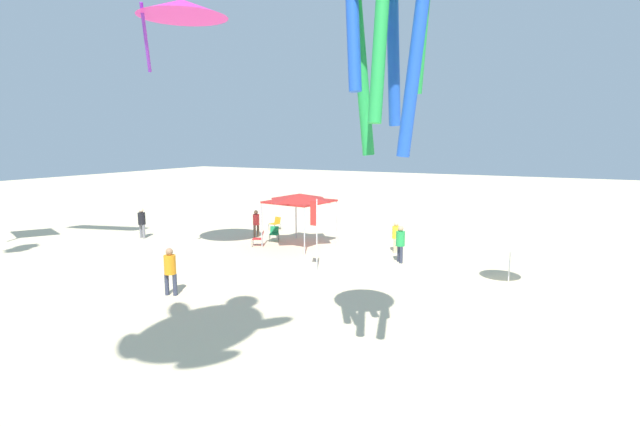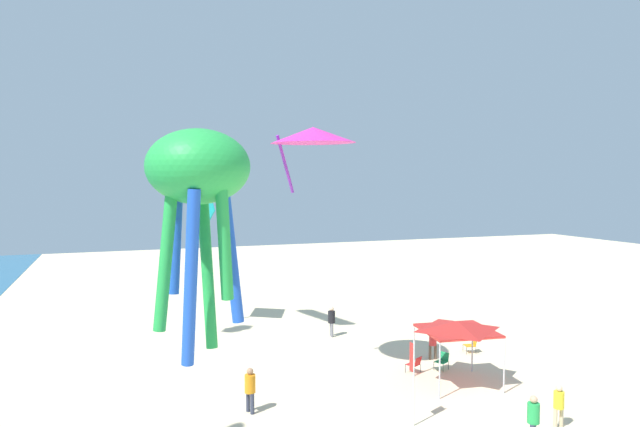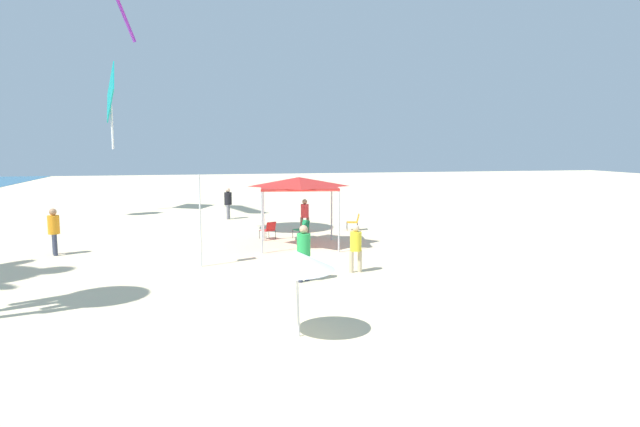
# 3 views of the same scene
# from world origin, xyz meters

# --- Properties ---
(ground) EXTENTS (120.00, 120.00, 0.10)m
(ground) POSITION_xyz_m (0.00, 0.00, -0.05)
(ground) COLOR beige
(canopy_tent) EXTENTS (3.36, 3.48, 2.92)m
(canopy_tent) POSITION_xyz_m (1.22, 0.08, 2.66)
(canopy_tent) COLOR #B7B7BC
(canopy_tent) RESTS_ON ground
(beach_umbrella) EXTENTS (1.71, 1.72, 1.99)m
(beach_umbrella) POSITION_xyz_m (-9.83, 2.14, 1.73)
(beach_umbrella) COLOR silver
(beach_umbrella) RESTS_ON ground
(folding_chair_facing_ocean) EXTENTS (0.75, 0.79, 0.82)m
(folding_chair_facing_ocean) POSITION_xyz_m (3.25, -0.45, 0.47)
(folding_chair_facing_ocean) COLOR black
(folding_chair_facing_ocean) RESTS_ON ground
(folding_chair_left_of_tent) EXTENTS (0.65, 0.73, 0.82)m
(folding_chair_left_of_tent) POSITION_xyz_m (5.03, -3.42, 0.47)
(folding_chair_left_of_tent) COLOR black
(folding_chair_left_of_tent) RESTS_ON ground
(folding_chair_near_cooler) EXTENTS (0.79, 0.75, 0.82)m
(folding_chair_near_cooler) POSITION_xyz_m (3.22, 1.11, 0.47)
(folding_chair_near_cooler) COLOR black
(folding_chair_near_cooler) RESTS_ON ground
(banner_flag) EXTENTS (0.36, 0.06, 3.25)m
(banner_flag) POSITION_xyz_m (-1.90, 4.16, 1.96)
(banner_flag) COLOR silver
(banner_flag) RESTS_ON ground
(person_far_stroller) EXTENTS (0.39, 0.43, 1.64)m
(person_far_stroller) POSITION_xyz_m (4.77, -0.84, 0.96)
(person_far_stroller) COLOR brown
(person_far_stroller) RESTS_ON ground
(person_watching_sky) EXTENTS (0.47, 0.43, 1.82)m
(person_watching_sky) POSITION_xyz_m (1.38, 9.69, 1.07)
(person_watching_sky) COLOR #33384C
(person_watching_sky) RESTS_ON ground
(person_near_umbrella) EXTENTS (0.42, 0.42, 1.78)m
(person_near_umbrella) POSITION_xyz_m (-4.82, 1.03, 1.05)
(person_near_umbrella) COLOR #33384C
(person_near_umbrella) RESTS_ON ground
(person_beachcomber) EXTENTS (0.48, 0.43, 1.81)m
(person_beachcomber) POSITION_xyz_m (10.67, 2.52, 1.06)
(person_beachcomber) COLOR slate
(person_beachcomber) RESTS_ON ground
(person_kite_handler) EXTENTS (0.38, 0.43, 1.62)m
(person_kite_handler) POSITION_xyz_m (-3.97, -0.90, 0.95)
(person_kite_handler) COLOR #C6B28C
(person_kite_handler) RESTS_ON ground
(kite_delta_magenta) EXTENTS (5.35, 5.36, 2.99)m
(kite_delta_magenta) POSITION_xyz_m (3.34, 6.31, 11.33)
(kite_delta_magenta) COLOR #E02D9E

